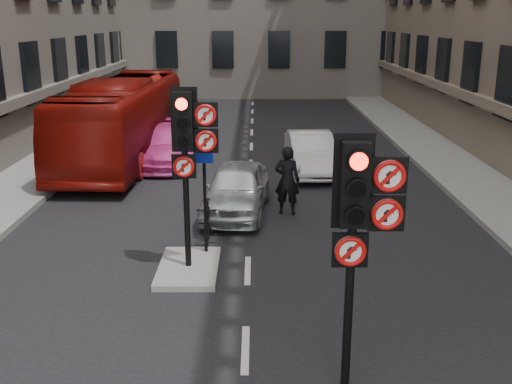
{
  "coord_description": "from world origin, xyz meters",
  "views": [
    {
      "loc": [
        0.16,
        -6.22,
        4.98
      ],
      "look_at": [
        0.17,
        1.84,
        2.6
      ],
      "focal_mm": 42.0,
      "sensor_mm": 36.0,
      "label": 1
    }
  ],
  "objects_px": {
    "car_silver": "(237,188)",
    "car_white": "(310,153)",
    "signal_far": "(189,140)",
    "bus_red": "(124,119)",
    "motorcyclist": "(287,180)",
    "car_pink": "(170,145)",
    "motorcycle": "(208,223)",
    "signal_near": "(360,212)",
    "info_sign": "(205,186)"
  },
  "relations": [
    {
      "from": "car_silver",
      "to": "car_white",
      "type": "relative_size",
      "value": 0.96
    },
    {
      "from": "signal_far",
      "to": "car_silver",
      "type": "xyz_separation_m",
      "value": [
        0.78,
        3.77,
        -2.05
      ]
    },
    {
      "from": "bus_red",
      "to": "motorcyclist",
      "type": "height_order",
      "value": "bus_red"
    },
    {
      "from": "car_pink",
      "to": "motorcycle",
      "type": "bearing_deg",
      "value": -77.73
    },
    {
      "from": "car_pink",
      "to": "car_silver",
      "type": "bearing_deg",
      "value": -66.98
    },
    {
      "from": "car_pink",
      "to": "bus_red",
      "type": "relative_size",
      "value": 0.43
    },
    {
      "from": "car_white",
      "to": "car_silver",
      "type": "bearing_deg",
      "value": -121.31
    },
    {
      "from": "bus_red",
      "to": "signal_near",
      "type": "bearing_deg",
      "value": -64.57
    },
    {
      "from": "signal_near",
      "to": "signal_far",
      "type": "relative_size",
      "value": 1.0
    },
    {
      "from": "signal_near",
      "to": "car_white",
      "type": "height_order",
      "value": "signal_near"
    },
    {
      "from": "signal_far",
      "to": "motorcyclist",
      "type": "xyz_separation_m",
      "value": [
        2.09,
        3.64,
        -1.8
      ]
    },
    {
      "from": "signal_far",
      "to": "motorcycle",
      "type": "bearing_deg",
      "value": 82.8
    },
    {
      "from": "motorcyclist",
      "to": "info_sign",
      "type": "xyz_separation_m",
      "value": [
        -1.88,
        -2.91,
        0.69
      ]
    },
    {
      "from": "signal_far",
      "to": "signal_near",
      "type": "bearing_deg",
      "value": -56.98
    },
    {
      "from": "bus_red",
      "to": "motorcyclist",
      "type": "xyz_separation_m",
      "value": [
        5.48,
        -6.16,
        -0.55
      ]
    },
    {
      "from": "car_white",
      "to": "motorcycle",
      "type": "xyz_separation_m",
      "value": [
        -2.89,
        -6.41,
        -0.17
      ]
    },
    {
      "from": "car_silver",
      "to": "signal_near",
      "type": "bearing_deg",
      "value": -70.99
    },
    {
      "from": "car_silver",
      "to": "info_sign",
      "type": "distance_m",
      "value": 3.23
    },
    {
      "from": "car_silver",
      "to": "motorcyclist",
      "type": "xyz_separation_m",
      "value": [
        1.31,
        -0.13,
        0.25
      ]
    },
    {
      "from": "signal_near",
      "to": "car_white",
      "type": "distance_m",
      "value": 12.11
    },
    {
      "from": "car_pink",
      "to": "car_white",
      "type": "bearing_deg",
      "value": -15.96
    },
    {
      "from": "car_silver",
      "to": "car_pink",
      "type": "xyz_separation_m",
      "value": [
        -2.47,
        5.39,
        0.0
      ]
    },
    {
      "from": "info_sign",
      "to": "signal_near",
      "type": "bearing_deg",
      "value": -54.4
    },
    {
      "from": "motorcycle",
      "to": "motorcyclist",
      "type": "distance_m",
      "value": 2.86
    },
    {
      "from": "bus_red",
      "to": "motorcycle",
      "type": "relative_size",
      "value": 6.44
    },
    {
      "from": "signal_near",
      "to": "car_pink",
      "type": "bearing_deg",
      "value": 108.04
    },
    {
      "from": "motorcycle",
      "to": "car_white",
      "type": "bearing_deg",
      "value": 63.16
    },
    {
      "from": "signal_far",
      "to": "car_white",
      "type": "bearing_deg",
      "value": 68.81
    },
    {
      "from": "bus_red",
      "to": "info_sign",
      "type": "relative_size",
      "value": 4.57
    },
    {
      "from": "bus_red",
      "to": "car_silver",
      "type": "bearing_deg",
      "value": -53.35
    },
    {
      "from": "signal_far",
      "to": "car_silver",
      "type": "height_order",
      "value": "signal_far"
    },
    {
      "from": "motorcycle",
      "to": "motorcyclist",
      "type": "xyz_separation_m",
      "value": [
        1.9,
        2.1,
        0.42
      ]
    },
    {
      "from": "motorcyclist",
      "to": "info_sign",
      "type": "relative_size",
      "value": 0.79
    },
    {
      "from": "car_silver",
      "to": "bus_red",
      "type": "bearing_deg",
      "value": 130.51
    },
    {
      "from": "car_silver",
      "to": "bus_red",
      "type": "xyz_separation_m",
      "value": [
        -4.17,
        6.03,
        0.8
      ]
    },
    {
      "from": "car_white",
      "to": "info_sign",
      "type": "distance_m",
      "value": 7.82
    },
    {
      "from": "car_white",
      "to": "info_sign",
      "type": "height_order",
      "value": "info_sign"
    },
    {
      "from": "signal_near",
      "to": "motorcyclist",
      "type": "bearing_deg",
      "value": 93.81
    },
    {
      "from": "signal_near",
      "to": "motorcyclist",
      "type": "relative_size",
      "value": 1.98
    },
    {
      "from": "car_silver",
      "to": "info_sign",
      "type": "relative_size",
      "value": 1.68
    },
    {
      "from": "bus_red",
      "to": "info_sign",
      "type": "height_order",
      "value": "bus_red"
    },
    {
      "from": "motorcycle",
      "to": "info_sign",
      "type": "bearing_deg",
      "value": -91.22
    },
    {
      "from": "motorcycle",
      "to": "info_sign",
      "type": "relative_size",
      "value": 0.71
    },
    {
      "from": "car_pink",
      "to": "signal_far",
      "type": "bearing_deg",
      "value": -81.16
    },
    {
      "from": "signal_near",
      "to": "info_sign",
      "type": "height_order",
      "value": "signal_near"
    },
    {
      "from": "car_pink",
      "to": "info_sign",
      "type": "relative_size",
      "value": 1.99
    },
    {
      "from": "car_silver",
      "to": "motorcyclist",
      "type": "bearing_deg",
      "value": 0.2
    },
    {
      "from": "motorcycle",
      "to": "bus_red",
      "type": "bearing_deg",
      "value": 110.83
    },
    {
      "from": "bus_red",
      "to": "motorcycle",
      "type": "height_order",
      "value": "bus_red"
    },
    {
      "from": "car_silver",
      "to": "car_pink",
      "type": "height_order",
      "value": "car_pink"
    }
  ]
}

